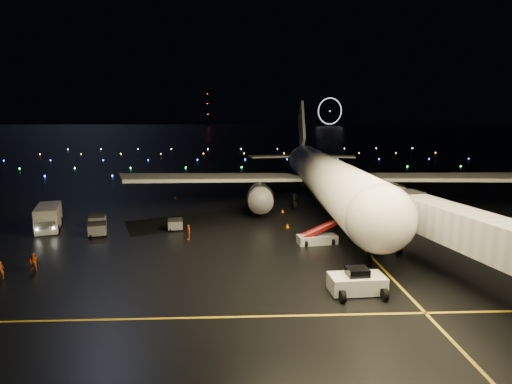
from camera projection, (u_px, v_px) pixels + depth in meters
ground at (240, 136)px, 333.05m from camera, size 2000.00×2000.00×0.00m
lane_centre at (340, 224)px, 53.52m from camera, size 0.25×80.00×0.02m
lane_cross at (190, 318)px, 28.24m from camera, size 60.00×0.25×0.02m
airliner at (321, 152)px, 62.97m from camera, size 63.75×60.73×17.60m
pushback_tug at (357, 280)px, 32.21m from camera, size 4.54×2.57×2.10m
belt_loader at (317, 230)px, 44.82m from camera, size 6.66×2.68×3.14m
service_truck at (49, 217)px, 50.98m from camera, size 5.10×8.67×3.04m
crew_a at (1, 270)px, 35.11m from camera, size 0.62×0.46×1.55m
crew_b at (34, 262)px, 36.90m from camera, size 0.86×0.68×1.71m
crew_c at (188, 232)px, 46.46m from camera, size 0.77×1.15×1.81m
safety_cone_0 at (287, 225)px, 51.73m from camera, size 0.56×0.56×0.56m
safety_cone_1 at (283, 211)px, 60.05m from camera, size 0.58×0.58×0.54m
safety_cone_2 at (255, 212)px, 59.28m from camera, size 0.52×0.52×0.50m
safety_cone_3 at (175, 197)px, 70.70m from camera, size 0.52×0.52×0.47m
ferris_wheel at (330, 112)px, 748.20m from camera, size 49.33×16.80×52.00m
radio_mast at (208, 109)px, 757.06m from camera, size 1.80×1.80×64.00m
taxiway_lights at (243, 158)px, 142.40m from camera, size 164.00×92.00×0.36m
baggage_cart_0 at (175, 225)px, 50.30m from camera, size 1.91×1.45×1.51m
baggage_cart_1 at (97, 229)px, 47.76m from camera, size 2.34×1.90×1.73m
baggage_cart_2 at (98, 221)px, 51.85m from camera, size 2.10×1.59×1.65m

